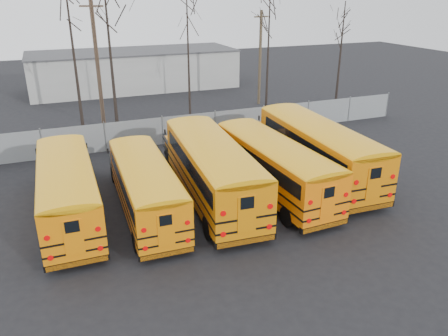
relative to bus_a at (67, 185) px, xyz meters
name	(u,v)px	position (x,y,z in m)	size (l,w,h in m)	color
ground	(226,220)	(6.92, -2.96, -1.76)	(120.00, 120.00, 0.00)	black
fence	(163,131)	(6.92, 9.04, -0.76)	(40.00, 0.04, 2.00)	gray
distant_building	(134,70)	(8.92, 29.04, 0.24)	(22.00, 8.00, 4.00)	#AFAEA9
bus_a	(67,185)	(0.00, 0.00, 0.00)	(2.59, 10.75, 3.00)	black
bus_b	(145,183)	(3.52, -0.88, -0.09)	(2.65, 10.23, 2.84)	black
bus_c	(211,165)	(7.05, -0.55, 0.20)	(3.58, 12.07, 3.33)	black
bus_d	(272,162)	(10.34, -1.04, 0.05)	(2.99, 11.13, 3.09)	black
bus_e	(316,145)	(13.75, 0.02, 0.22)	(3.24, 12.13, 3.37)	black
utility_pole_left	(97,64)	(3.53, 14.71, 3.30)	(1.68, 0.75, 9.85)	brown
utility_pole_right	(260,57)	(18.58, 17.29, 2.66)	(1.53, 0.37, 8.60)	#493B29
tree_2	(74,57)	(1.76, 12.20, 4.23)	(0.26, 0.26, 11.98)	black
tree_3	(111,55)	(4.31, 12.84, 4.16)	(0.26, 0.26, 11.84)	black
tree_4	(188,61)	(9.73, 11.36, 3.67)	(0.26, 0.26, 10.85)	black
tree_5	(268,56)	(16.94, 12.55, 3.52)	(0.26, 0.26, 10.54)	black
tree_6	(340,54)	(25.78, 14.83, 2.92)	(0.26, 0.26, 9.34)	black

